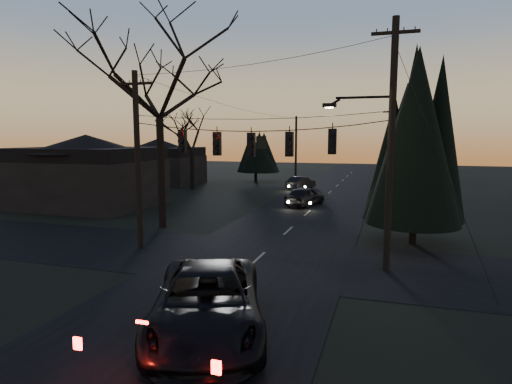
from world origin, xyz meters
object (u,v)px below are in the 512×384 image
(utility_pole_left, at_px, (141,249))
(bare_tree_left, at_px, (158,73))
(utility_pole_far_r, at_px, (389,190))
(suv_near, at_px, (207,302))
(sedan_oncoming_a, at_px, (305,196))
(evergreen_right, at_px, (417,146))
(sedan_oncoming_b, at_px, (301,183))
(utility_pole_right, at_px, (386,270))
(utility_pole_far_l, at_px, (296,179))

(utility_pole_left, bearing_deg, bare_tree_left, 107.37)
(utility_pole_far_r, bearing_deg, bare_tree_left, -119.15)
(suv_near, bearing_deg, sedan_oncoming_a, 73.52)
(utility_pole_left, xyz_separation_m, utility_pole_far_r, (11.50, 28.00, 0.00))
(evergreen_right, xyz_separation_m, sedan_oncoming_b, (-9.96, 20.50, -4.33))
(bare_tree_left, xyz_separation_m, sedan_oncoming_b, (4.28, 20.86, -8.44))
(utility_pole_right, relative_size, bare_tree_left, 0.77)
(utility_pole_right, distance_m, evergreen_right, 7.24)
(utility_pole_far_r, height_order, bare_tree_left, bare_tree_left)
(utility_pole_far_r, bearing_deg, evergreen_right, -86.87)
(evergreen_right, distance_m, suv_near, 14.39)
(sedan_oncoming_b, bearing_deg, suv_near, 115.17)
(utility_pole_right, xyz_separation_m, evergreen_right, (1.26, 5.08, 5.00))
(utility_pole_right, distance_m, suv_near, 8.77)
(utility_pole_left, bearing_deg, evergreen_right, 21.73)
(sedan_oncoming_a, bearing_deg, suv_near, 108.68)
(suv_near, distance_m, sedan_oncoming_b, 33.18)
(utility_pole_far_l, xyz_separation_m, evergreen_right, (12.76, -30.92, 5.00))
(utility_pole_right, relative_size, sedan_oncoming_b, 2.48)
(utility_pole_right, height_order, sedan_oncoming_b, utility_pole_right)
(utility_pole_right, bearing_deg, utility_pole_left, 180.00)
(utility_pole_left, relative_size, utility_pole_far_l, 1.06)
(utility_pole_right, height_order, utility_pole_far_r, utility_pole_right)
(suv_near, xyz_separation_m, sedan_oncoming_a, (-1.60, 22.59, -0.13))
(utility_pole_right, height_order, utility_pole_left, utility_pole_right)
(bare_tree_left, distance_m, suv_near, 16.79)
(utility_pole_right, distance_m, utility_pole_far_r, 28.00)
(bare_tree_left, height_order, suv_near, bare_tree_left)
(utility_pole_far_l, relative_size, sedan_oncoming_a, 1.80)
(utility_pole_left, height_order, utility_pole_far_l, utility_pole_left)
(utility_pole_far_l, height_order, bare_tree_left, bare_tree_left)
(bare_tree_left, relative_size, sedan_oncoming_b, 3.24)
(sedan_oncoming_a, bearing_deg, utility_pole_far_l, -61.31)
(utility_pole_far_l, xyz_separation_m, sedan_oncoming_b, (2.80, -10.42, 0.66))
(sedan_oncoming_b, bearing_deg, evergreen_right, 134.15)
(utility_pole_left, xyz_separation_m, evergreen_right, (12.76, 5.08, 5.00))
(bare_tree_left, height_order, sedan_oncoming_a, bare_tree_left)
(utility_pole_right, bearing_deg, utility_pole_far_l, 107.72)
(sedan_oncoming_a, bearing_deg, sedan_oncoming_b, -62.31)
(sedan_oncoming_a, bearing_deg, utility_pole_left, 85.78)
(evergreen_right, relative_size, sedan_oncoming_b, 2.19)
(utility_pole_far_l, height_order, sedan_oncoming_a, utility_pole_far_l)
(utility_pole_far_r, distance_m, suv_near, 35.67)
(utility_pole_far_r, distance_m, utility_pole_far_l, 14.01)
(suv_near, bearing_deg, evergreen_right, 43.88)
(bare_tree_left, xyz_separation_m, sedan_oncoming_a, (6.68, 10.51, -8.35))
(utility_pole_right, distance_m, bare_tree_left, 16.54)
(sedan_oncoming_b, bearing_deg, utility_pole_right, 127.03)
(utility_pole_left, bearing_deg, sedan_oncoming_a, 71.16)
(utility_pole_far_r, relative_size, bare_tree_left, 0.65)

